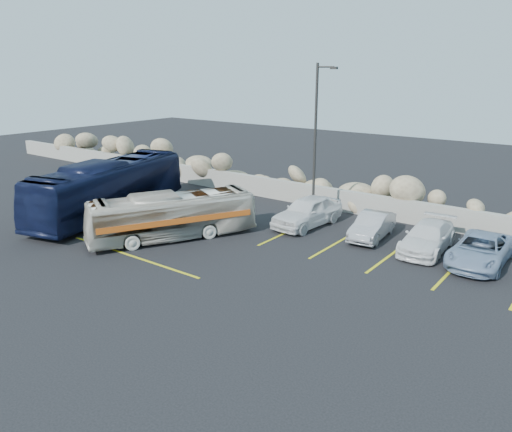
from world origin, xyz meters
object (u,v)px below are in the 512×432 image
Objects in this scene: tour_coach at (110,188)px; car_d at (481,250)px; vintage_bus at (172,216)px; car_b at (372,226)px; car_c at (427,237)px; car_a at (307,211)px; lamppost at (316,139)px.

tour_coach reaches higher than car_d.
vintage_bus is 9.44m from car_b.
car_b is 0.86× the size of car_c.
vintage_bus is 11.60m from car_c.
vintage_bus is at bearing -22.66° from tour_coach.
car_d is at bearing -10.19° from car_c.
vintage_bus is 2.17× the size of car_b.
tour_coach is 2.53× the size of car_c.
car_d is at bearing 3.27° from car_a.
car_a is (9.76, 4.65, -0.74)m from tour_coach.
car_c is 0.97× the size of car_d.
car_c reaches higher than car_d.
tour_coach is at bearing -166.66° from car_c.
car_c is at bearing 2.36° from tour_coach.
vintage_bus is 1.78× the size of car_a.
car_a is at bearing 81.54° from vintage_bus.
lamppost is 0.74× the size of tour_coach.
car_c is 2.29m from car_d.
car_d is at bearing 50.97° from vintage_bus.
car_b is 4.96m from car_d.
car_a is 3.46m from car_b.
tour_coach is at bearing -166.64° from car_d.
car_c is (6.37, -1.02, -3.68)m from lamppost.
tour_coach reaches higher than vintage_bus.
vintage_bus reaches higher than car_d.
lamppost is 11.44m from tour_coach.
car_c is at bearing 56.64° from vintage_bus.
tour_coach is 16.58m from car_c.
lamppost is 1.01× the size of vintage_bus.
tour_coach is (-5.70, 0.85, 0.40)m from vintage_bus.
lamppost is 8.24m from vintage_bus.
car_b is at bearing 6.03° from tour_coach.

